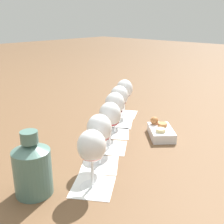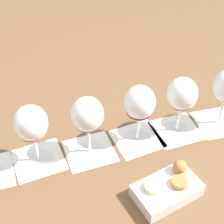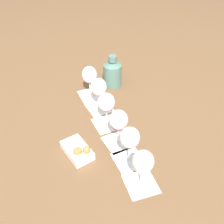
% 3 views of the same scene
% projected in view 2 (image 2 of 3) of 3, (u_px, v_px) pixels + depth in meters
% --- Properties ---
extents(ground_plane, '(8.00, 8.00, 0.00)m').
position_uv_depth(ground_plane, '(112.00, 145.00, 0.87)').
color(ground_plane, brown).
extents(tasting_card_1, '(0.16, 0.16, 0.00)m').
position_uv_depth(tasting_card_1, '(39.00, 160.00, 0.84)').
color(tasting_card_1, white).
rests_on(tasting_card_1, ground_plane).
extents(tasting_card_2, '(0.16, 0.16, 0.00)m').
position_uv_depth(tasting_card_2, '(90.00, 151.00, 0.86)').
color(tasting_card_2, white).
rests_on(tasting_card_2, ground_plane).
extents(tasting_card_3, '(0.16, 0.16, 0.00)m').
position_uv_depth(tasting_card_3, '(137.00, 139.00, 0.89)').
color(tasting_card_3, white).
rests_on(tasting_card_3, ground_plane).
extents(tasting_card_4, '(0.16, 0.16, 0.00)m').
position_uv_depth(tasting_card_4, '(176.00, 130.00, 0.91)').
color(tasting_card_4, white).
rests_on(tasting_card_4, ground_plane).
extents(tasting_card_5, '(0.16, 0.16, 0.00)m').
position_uv_depth(tasting_card_5, '(218.00, 122.00, 0.94)').
color(tasting_card_5, white).
rests_on(tasting_card_5, ground_plane).
extents(wine_glass_1, '(0.08, 0.08, 0.17)m').
position_uv_depth(wine_glass_1, '(32.00, 126.00, 0.76)').
color(wine_glass_1, white).
rests_on(wine_glass_1, tasting_card_1).
extents(wine_glass_2, '(0.08, 0.08, 0.17)m').
position_uv_depth(wine_glass_2, '(88.00, 117.00, 0.78)').
color(wine_glass_2, white).
rests_on(wine_glass_2, tasting_card_2).
extents(wine_glass_3, '(0.08, 0.08, 0.17)m').
position_uv_depth(wine_glass_3, '(140.00, 105.00, 0.81)').
color(wine_glass_3, white).
rests_on(wine_glass_3, tasting_card_3).
extents(wine_glass_4, '(0.08, 0.08, 0.17)m').
position_uv_depth(wine_glass_4, '(182.00, 97.00, 0.84)').
color(wine_glass_4, white).
rests_on(wine_glass_4, tasting_card_4).
extents(snack_dish, '(0.16, 0.16, 0.06)m').
position_uv_depth(snack_dish, '(168.00, 188.00, 0.75)').
color(snack_dish, silver).
rests_on(snack_dish, ground_plane).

